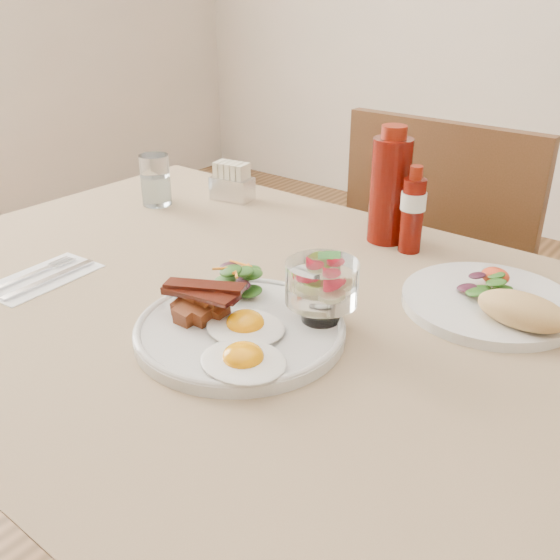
{
  "coord_description": "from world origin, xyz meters",
  "views": [
    {
      "loc": [
        0.51,
        -0.6,
        1.18
      ],
      "look_at": [
        0.04,
        -0.02,
        0.82
      ],
      "focal_mm": 40.0,
      "sensor_mm": 36.0,
      "label": 1
    }
  ],
  "objects_px": {
    "main_plate": "(240,331)",
    "hot_sauce_bottle": "(412,211)",
    "water_glass": "(156,183)",
    "second_plate": "(497,303)",
    "ketchup_bottle": "(390,189)",
    "sugar_caddy": "(232,184)",
    "table": "(267,360)",
    "fruit_cup": "(322,283)",
    "chair_far": "(448,287)"
  },
  "relations": [
    {
      "from": "chair_far",
      "to": "water_glass",
      "type": "distance_m",
      "value": 0.71
    },
    {
      "from": "fruit_cup",
      "to": "water_glass",
      "type": "relative_size",
      "value": 0.94
    },
    {
      "from": "second_plate",
      "to": "sugar_caddy",
      "type": "height_order",
      "value": "sugar_caddy"
    },
    {
      "from": "main_plate",
      "to": "hot_sauce_bottle",
      "type": "distance_m",
      "value": 0.4
    },
    {
      "from": "sugar_caddy",
      "to": "chair_far",
      "type": "bearing_deg",
      "value": 32.32
    },
    {
      "from": "second_plate",
      "to": "ketchup_bottle",
      "type": "distance_m",
      "value": 0.31
    },
    {
      "from": "chair_far",
      "to": "sugar_caddy",
      "type": "relative_size",
      "value": 9.84
    },
    {
      "from": "table",
      "to": "water_glass",
      "type": "distance_m",
      "value": 0.53
    },
    {
      "from": "chair_far",
      "to": "second_plate",
      "type": "height_order",
      "value": "chair_far"
    },
    {
      "from": "fruit_cup",
      "to": "ketchup_bottle",
      "type": "distance_m",
      "value": 0.35
    },
    {
      "from": "table",
      "to": "fruit_cup",
      "type": "xyz_separation_m",
      "value": [
        0.1,
        0.0,
        0.16
      ]
    },
    {
      "from": "fruit_cup",
      "to": "second_plate",
      "type": "distance_m",
      "value": 0.26
    },
    {
      "from": "second_plate",
      "to": "ketchup_bottle",
      "type": "xyz_separation_m",
      "value": [
        -0.26,
        0.14,
        0.08
      ]
    },
    {
      "from": "fruit_cup",
      "to": "second_plate",
      "type": "relative_size",
      "value": 0.39
    },
    {
      "from": "main_plate",
      "to": "fruit_cup",
      "type": "bearing_deg",
      "value": 47.46
    },
    {
      "from": "water_glass",
      "to": "fruit_cup",
      "type": "bearing_deg",
      "value": -20.15
    },
    {
      "from": "chair_far",
      "to": "ketchup_bottle",
      "type": "xyz_separation_m",
      "value": [
        0.0,
        -0.33,
        0.32
      ]
    },
    {
      "from": "ketchup_bottle",
      "to": "sugar_caddy",
      "type": "relative_size",
      "value": 2.19
    },
    {
      "from": "chair_far",
      "to": "sugar_caddy",
      "type": "bearing_deg",
      "value": -137.78
    },
    {
      "from": "table",
      "to": "sugar_caddy",
      "type": "xyz_separation_m",
      "value": [
        -0.37,
        0.33,
        0.12
      ]
    },
    {
      "from": "second_plate",
      "to": "hot_sauce_bottle",
      "type": "relative_size",
      "value": 1.66
    },
    {
      "from": "chair_far",
      "to": "sugar_caddy",
      "type": "distance_m",
      "value": 0.56
    },
    {
      "from": "main_plate",
      "to": "second_plate",
      "type": "bearing_deg",
      "value": 48.5
    },
    {
      "from": "hot_sauce_bottle",
      "to": "sugar_caddy",
      "type": "xyz_separation_m",
      "value": [
        -0.43,
        0.01,
        -0.04
      ]
    },
    {
      "from": "chair_far",
      "to": "hot_sauce_bottle",
      "type": "relative_size",
      "value": 6.15
    },
    {
      "from": "fruit_cup",
      "to": "water_glass",
      "type": "xyz_separation_m",
      "value": [
        -0.57,
        0.21,
        -0.02
      ]
    },
    {
      "from": "chair_far",
      "to": "fruit_cup",
      "type": "relative_size",
      "value": 9.48
    },
    {
      "from": "water_glass",
      "to": "main_plate",
      "type": "bearing_deg",
      "value": -30.35
    },
    {
      "from": "main_plate",
      "to": "fruit_cup",
      "type": "height_order",
      "value": "fruit_cup"
    },
    {
      "from": "main_plate",
      "to": "hot_sauce_bottle",
      "type": "height_order",
      "value": "hot_sauce_bottle"
    },
    {
      "from": "ketchup_bottle",
      "to": "second_plate",
      "type": "bearing_deg",
      "value": -28.63
    },
    {
      "from": "sugar_caddy",
      "to": "water_glass",
      "type": "xyz_separation_m",
      "value": [
        -0.1,
        -0.12,
        0.01
      ]
    },
    {
      "from": "fruit_cup",
      "to": "ketchup_bottle",
      "type": "relative_size",
      "value": 0.47
    },
    {
      "from": "sugar_caddy",
      "to": "fruit_cup",
      "type": "bearing_deg",
      "value": -45.22
    },
    {
      "from": "main_plate",
      "to": "fruit_cup",
      "type": "relative_size",
      "value": 2.85
    },
    {
      "from": "chair_far",
      "to": "water_glass",
      "type": "xyz_separation_m",
      "value": [
        -0.47,
        -0.46,
        0.27
      ]
    },
    {
      "from": "fruit_cup",
      "to": "sugar_caddy",
      "type": "height_order",
      "value": "fruit_cup"
    },
    {
      "from": "table",
      "to": "ketchup_bottle",
      "type": "distance_m",
      "value": 0.38
    },
    {
      "from": "fruit_cup",
      "to": "ketchup_bottle",
      "type": "bearing_deg",
      "value": 105.39
    },
    {
      "from": "table",
      "to": "second_plate",
      "type": "distance_m",
      "value": 0.34
    },
    {
      "from": "water_glass",
      "to": "second_plate",
      "type": "bearing_deg",
      "value": -1.19
    },
    {
      "from": "main_plate",
      "to": "water_glass",
      "type": "relative_size",
      "value": 2.68
    },
    {
      "from": "ketchup_bottle",
      "to": "sugar_caddy",
      "type": "bearing_deg",
      "value": -179.13
    },
    {
      "from": "table",
      "to": "main_plate",
      "type": "distance_m",
      "value": 0.13
    },
    {
      "from": "second_plate",
      "to": "main_plate",
      "type": "bearing_deg",
      "value": -131.5
    },
    {
      "from": "ketchup_bottle",
      "to": "hot_sauce_bottle",
      "type": "distance_m",
      "value": 0.06
    },
    {
      "from": "ketchup_bottle",
      "to": "chair_far",
      "type": "bearing_deg",
      "value": 90.6
    },
    {
      "from": "hot_sauce_bottle",
      "to": "sugar_caddy",
      "type": "distance_m",
      "value": 0.43
    },
    {
      "from": "chair_far",
      "to": "fruit_cup",
      "type": "distance_m",
      "value": 0.73
    },
    {
      "from": "second_plate",
      "to": "water_glass",
      "type": "relative_size",
      "value": 2.41
    }
  ]
}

